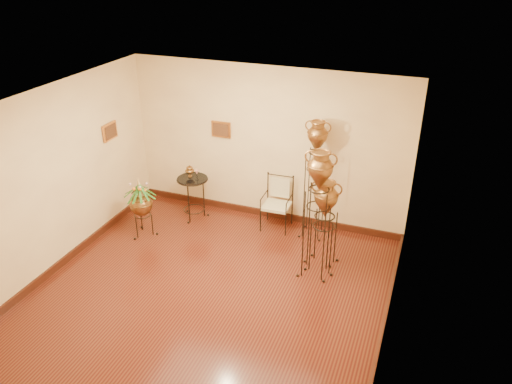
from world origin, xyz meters
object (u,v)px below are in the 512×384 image
(armchair, at_px, (277,204))
(side_table, at_px, (193,197))
(planter_urn, at_px, (141,202))
(amphora_mid, at_px, (317,214))
(amphora_tall, at_px, (315,179))

(armchair, xyz_separation_m, side_table, (-1.54, -0.18, -0.06))
(planter_urn, bearing_deg, amphora_mid, -0.80)
(armchair, bearing_deg, side_table, -175.30)
(amphora_mid, bearing_deg, side_table, 160.43)
(amphora_mid, xyz_separation_m, planter_urn, (-3.07, 0.04, -0.40))
(planter_urn, bearing_deg, amphora_tall, 20.59)
(amphora_mid, height_order, armchair, amphora_mid)
(amphora_mid, bearing_deg, planter_urn, 179.20)
(amphora_tall, distance_m, planter_urn, 2.97)
(armchair, bearing_deg, amphora_mid, -49.65)
(amphora_mid, height_order, side_table, amphora_mid)
(armchair, relative_size, side_table, 0.94)
(amphora_tall, height_order, armchair, amphora_tall)
(amphora_tall, relative_size, amphora_mid, 1.02)
(side_table, bearing_deg, amphora_mid, -19.57)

